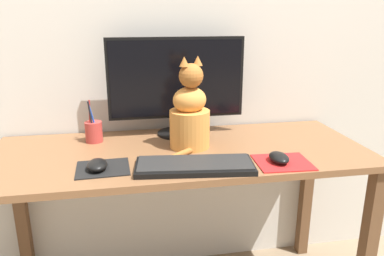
{
  "coord_description": "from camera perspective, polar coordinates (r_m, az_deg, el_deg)",
  "views": [
    {
      "loc": [
        -0.2,
        -1.34,
        1.22
      ],
      "look_at": [
        0.03,
        -0.08,
        0.83
      ],
      "focal_mm": 35.0,
      "sensor_mm": 36.0,
      "label": 1
    }
  ],
  "objects": [
    {
      "name": "keyboard",
      "position": [
        1.27,
        0.42,
        -5.71
      ],
      "size": [
        0.42,
        0.2,
        0.02
      ],
      "rotation": [
        0.0,
        0.0,
        -0.12
      ],
      "color": "black",
      "rests_on": "desk"
    },
    {
      "name": "computer_mouse_right",
      "position": [
        1.35,
        13.12,
        -4.41
      ],
      "size": [
        0.07,
        0.1,
        0.03
      ],
      "color": "black",
      "rests_on": "mousepad_right"
    },
    {
      "name": "mousepad_right",
      "position": [
        1.36,
        13.66,
        -5.1
      ],
      "size": [
        0.2,
        0.18,
        0.0
      ],
      "rotation": [
        0.0,
        0.0,
        -0.06
      ],
      "color": "red",
      "rests_on": "desk"
    },
    {
      "name": "monitor",
      "position": [
        1.58,
        -2.38,
        6.9
      ],
      "size": [
        0.57,
        0.17,
        0.42
      ],
      "color": "black",
      "rests_on": "desk"
    },
    {
      "name": "desk",
      "position": [
        1.49,
        -1.73,
        -6.99
      ],
      "size": [
        1.45,
        0.58,
        0.72
      ],
      "color": "brown",
      "rests_on": "ground_plane"
    },
    {
      "name": "computer_mouse_left",
      "position": [
        1.29,
        -14.24,
        -5.47
      ],
      "size": [
        0.07,
        0.1,
        0.03
      ],
      "color": "black",
      "rests_on": "mousepad_left"
    },
    {
      "name": "cat",
      "position": [
        1.44,
        -0.34,
        2.08
      ],
      "size": [
        0.2,
        0.25,
        0.36
      ],
      "rotation": [
        0.0,
        0.0,
        0.34
      ],
      "color": "#D6893D",
      "rests_on": "desk"
    },
    {
      "name": "mousepad_left",
      "position": [
        1.31,
        -13.42,
        -5.98
      ],
      "size": [
        0.18,
        0.16,
        0.0
      ],
      "rotation": [
        0.0,
        0.0,
        0.04
      ],
      "color": "black",
      "rests_on": "desk"
    },
    {
      "name": "pen_cup",
      "position": [
        1.58,
        -14.75,
        -0.47
      ],
      "size": [
        0.07,
        0.07,
        0.17
      ],
      "color": "#B23833",
      "rests_on": "desk"
    },
    {
      "name": "wall_back",
      "position": [
        1.68,
        -3.66,
        17.97
      ],
      "size": [
        7.0,
        0.04,
        2.5
      ],
      "color": "beige",
      "rests_on": "ground_plane"
    }
  ]
}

